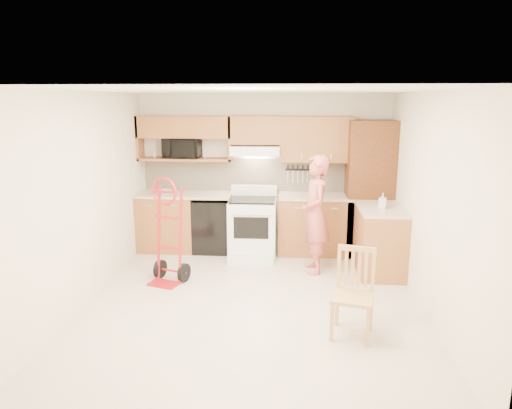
# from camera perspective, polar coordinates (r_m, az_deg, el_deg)

# --- Properties ---
(floor) EXTENTS (4.00, 4.50, 0.02)m
(floor) POSITION_cam_1_polar(r_m,az_deg,el_deg) (5.84, -0.37, -11.78)
(floor) COLOR beige
(floor) RESTS_ON ground
(ceiling) EXTENTS (4.00, 4.50, 0.02)m
(ceiling) POSITION_cam_1_polar(r_m,az_deg,el_deg) (5.32, -0.40, 13.77)
(ceiling) COLOR white
(ceiling) RESTS_ON ground
(wall_back) EXTENTS (4.00, 0.02, 2.50)m
(wall_back) POSITION_cam_1_polar(r_m,az_deg,el_deg) (7.66, 0.96, 3.97)
(wall_back) COLOR beige
(wall_back) RESTS_ON ground
(wall_front) EXTENTS (4.00, 0.02, 2.50)m
(wall_front) POSITION_cam_1_polar(r_m,az_deg,el_deg) (3.28, -3.56, -8.00)
(wall_front) COLOR beige
(wall_front) RESTS_ON ground
(wall_left) EXTENTS (0.02, 4.50, 2.50)m
(wall_left) POSITION_cam_1_polar(r_m,az_deg,el_deg) (5.95, -20.07, 0.67)
(wall_left) COLOR beige
(wall_left) RESTS_ON ground
(wall_right) EXTENTS (0.02, 4.50, 2.50)m
(wall_right) POSITION_cam_1_polar(r_m,az_deg,el_deg) (5.65, 20.38, 0.05)
(wall_right) COLOR beige
(wall_right) RESTS_ON ground
(backsplash) EXTENTS (3.92, 0.03, 0.55)m
(backsplash) POSITION_cam_1_polar(r_m,az_deg,el_deg) (7.64, 0.95, 3.57)
(backsplash) COLOR beige
(backsplash) RESTS_ON wall_back
(lower_cab_left) EXTENTS (0.90, 0.60, 0.90)m
(lower_cab_left) POSITION_cam_1_polar(r_m,az_deg,el_deg) (7.77, -10.69, -2.16)
(lower_cab_left) COLOR #925E34
(lower_cab_left) RESTS_ON ground
(dishwasher) EXTENTS (0.60, 0.60, 0.85)m
(dishwasher) POSITION_cam_1_polar(r_m,az_deg,el_deg) (7.62, -5.22, -2.48)
(dishwasher) COLOR black
(dishwasher) RESTS_ON ground
(lower_cab_right) EXTENTS (1.14, 0.60, 0.90)m
(lower_cab_right) POSITION_cam_1_polar(r_m,az_deg,el_deg) (7.52, 7.14, -2.52)
(lower_cab_right) COLOR #925E34
(lower_cab_right) RESTS_ON ground
(countertop_left) EXTENTS (1.50, 0.63, 0.04)m
(countertop_left) POSITION_cam_1_polar(r_m,az_deg,el_deg) (7.59, -8.65, 1.22)
(countertop_left) COLOR beige
(countertop_left) RESTS_ON lower_cab_left
(countertop_right) EXTENTS (1.14, 0.63, 0.04)m
(countertop_right) POSITION_cam_1_polar(r_m,az_deg,el_deg) (7.41, 7.24, 0.99)
(countertop_right) COLOR beige
(countertop_right) RESTS_ON lower_cab_right
(cab_return_right) EXTENTS (0.60, 1.00, 0.90)m
(cab_return_right) POSITION_cam_1_polar(r_m,az_deg,el_deg) (6.86, 14.76, -4.34)
(cab_return_right) COLOR #925E34
(cab_return_right) RESTS_ON ground
(countertop_return) EXTENTS (0.63, 1.00, 0.04)m
(countertop_return) POSITION_cam_1_polar(r_m,az_deg,el_deg) (6.74, 14.98, -0.52)
(countertop_return) COLOR beige
(countertop_return) RESTS_ON cab_return_right
(pantry_tall) EXTENTS (0.70, 0.60, 2.10)m
(pantry_tall) POSITION_cam_1_polar(r_m,az_deg,el_deg) (7.48, 13.55, 1.85)
(pantry_tall) COLOR brown
(pantry_tall) RESTS_ON ground
(upper_cab_left) EXTENTS (1.50, 0.33, 0.34)m
(upper_cab_left) POSITION_cam_1_polar(r_m,az_deg,el_deg) (7.59, -8.69, 9.29)
(upper_cab_left) COLOR #925E34
(upper_cab_left) RESTS_ON wall_back
(upper_shelf_mw) EXTENTS (1.50, 0.33, 0.04)m
(upper_shelf_mw) POSITION_cam_1_polar(r_m,az_deg,el_deg) (7.63, -8.56, 5.47)
(upper_shelf_mw) COLOR #925E34
(upper_shelf_mw) RESTS_ON wall_back
(upper_cab_center) EXTENTS (0.76, 0.33, 0.44)m
(upper_cab_center) POSITION_cam_1_polar(r_m,az_deg,el_deg) (7.42, -0.03, 9.05)
(upper_cab_center) COLOR #925E34
(upper_cab_center) RESTS_ON wall_back
(upper_cab_right) EXTENTS (1.14, 0.33, 0.70)m
(upper_cab_right) POSITION_cam_1_polar(r_m,az_deg,el_deg) (7.42, 7.37, 7.87)
(upper_cab_right) COLOR #925E34
(upper_cab_right) RESTS_ON wall_back
(range_hood) EXTENTS (0.76, 0.46, 0.14)m
(range_hood) POSITION_cam_1_polar(r_m,az_deg,el_deg) (7.38, -0.07, 6.62)
(range_hood) COLOR white
(range_hood) RESTS_ON wall_back
(knife_strip) EXTENTS (0.40, 0.05, 0.29)m
(knife_strip) POSITION_cam_1_polar(r_m,az_deg,el_deg) (7.60, 5.09, 3.78)
(knife_strip) COLOR black
(knife_strip) RESTS_ON backsplash
(microwave) EXTENTS (0.59, 0.41, 0.32)m
(microwave) POSITION_cam_1_polar(r_m,az_deg,el_deg) (7.62, -8.93, 6.80)
(microwave) COLOR black
(microwave) RESTS_ON upper_shelf_mw
(range) EXTENTS (0.73, 0.95, 1.07)m
(range) POSITION_cam_1_polar(r_m,az_deg,el_deg) (7.27, -0.44, -2.27)
(range) COLOR white
(range) RESTS_ON ground
(person) EXTENTS (0.49, 0.66, 1.67)m
(person) POSITION_cam_1_polar(r_m,az_deg,el_deg) (6.61, 7.18, -1.21)
(person) COLOR #BF5B55
(person) RESTS_ON ground
(hand_truck) EXTENTS (0.63, 0.60, 1.29)m
(hand_truck) POSITION_cam_1_polar(r_m,az_deg,el_deg) (6.30, -10.85, -3.81)
(hand_truck) COLOR red
(hand_truck) RESTS_ON ground
(dining_chair) EXTENTS (0.51, 0.54, 0.92)m
(dining_chair) POSITION_cam_1_polar(r_m,az_deg,el_deg) (4.99, 11.68, -10.61)
(dining_chair) COLOR tan
(dining_chair) RESTS_ON ground
(soap_bottle) EXTENTS (0.12, 0.12, 0.21)m
(soap_bottle) POSITION_cam_1_polar(r_m,az_deg,el_deg) (6.68, 15.11, 0.46)
(soap_bottle) COLOR white
(soap_bottle) RESTS_ON countertop_return
(bowl) EXTENTS (0.26, 0.26, 0.05)m
(bowl) POSITION_cam_1_polar(r_m,az_deg,el_deg) (7.66, -10.98, 1.57)
(bowl) COLOR white
(bowl) RESTS_ON countertop_left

